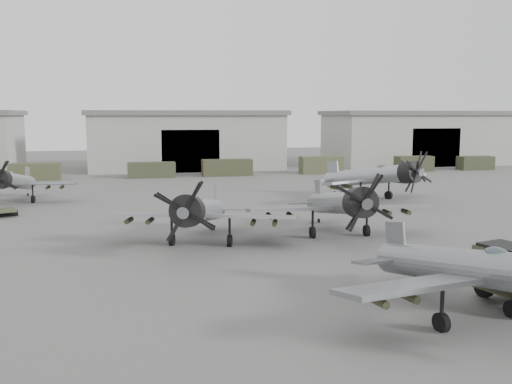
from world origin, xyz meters
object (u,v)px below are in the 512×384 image
at_px(aircraft_near_1, 483,270).
at_px(aircraft_mid_1, 200,211).
at_px(aircraft_far_0, 13,181).
at_px(aircraft_far_1, 376,176).
at_px(aircraft_mid_2, 341,204).

distance_m(aircraft_near_1, aircraft_mid_1, 18.14).
height_order(aircraft_near_1, aircraft_far_0, aircraft_near_1).
bearing_deg(aircraft_far_0, aircraft_near_1, -51.40).
height_order(aircraft_near_1, aircraft_far_1, aircraft_far_1).
relative_size(aircraft_near_1, aircraft_far_0, 1.08).
distance_m(aircraft_mid_1, aircraft_far_0, 25.57).
relative_size(aircraft_far_0, aircraft_far_1, 0.89).
bearing_deg(aircraft_mid_1, aircraft_mid_2, 21.16).
distance_m(aircraft_near_1, aircraft_far_1, 32.19).
bearing_deg(aircraft_mid_2, aircraft_near_1, -88.46).
bearing_deg(aircraft_near_1, aircraft_far_1, 61.91).
height_order(aircraft_mid_1, aircraft_mid_2, aircraft_mid_2).
bearing_deg(aircraft_far_1, aircraft_mid_1, -164.88).
distance_m(aircraft_mid_2, aircraft_far_1, 17.06).
bearing_deg(aircraft_far_1, aircraft_far_0, 146.02).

